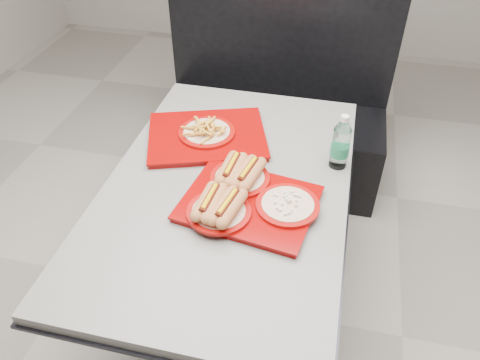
% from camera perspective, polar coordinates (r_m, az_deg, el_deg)
% --- Properties ---
extents(ground, '(6.00, 6.00, 0.00)m').
position_cam_1_polar(ground, '(2.32, -1.24, -14.72)').
color(ground, '#9C978C').
rests_on(ground, ground).
extents(diner_table, '(0.92, 1.42, 0.75)m').
position_cam_1_polar(diner_table, '(1.87, -1.49, -4.29)').
color(diner_table, black).
rests_on(diner_table, ground).
extents(booth_bench, '(1.30, 0.57, 1.35)m').
position_cam_1_polar(booth_bench, '(2.84, 4.10, 8.16)').
color(booth_bench, black).
rests_on(booth_bench, ground).
extents(tray_near, '(0.50, 0.43, 0.10)m').
position_cam_1_polar(tray_near, '(1.65, 0.54, -2.08)').
color(tray_near, '#7D0403').
rests_on(tray_near, diner_table).
extents(tray_far, '(0.58, 0.52, 0.10)m').
position_cam_1_polar(tray_far, '(1.98, -4.06, 5.66)').
color(tray_far, '#7D0403').
rests_on(tray_far, diner_table).
extents(water_bottle, '(0.07, 0.07, 0.23)m').
position_cam_1_polar(water_bottle, '(1.83, 12.15, 4.22)').
color(water_bottle, silver).
rests_on(water_bottle, diner_table).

